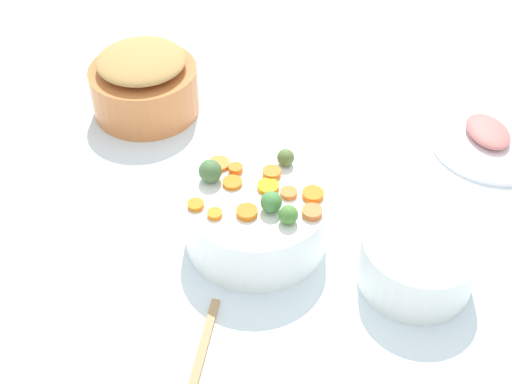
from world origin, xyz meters
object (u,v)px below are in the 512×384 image
metal_pot (145,90)px  casserole_dish (417,261)px  ham_plate (492,144)px  serving_bowl_carrots (256,218)px

metal_pot → casserole_dish: (0.65, 0.28, -0.01)m
metal_pot → ham_plate: metal_pot is taller
casserole_dish → ham_plate: 0.43m
serving_bowl_carrots → ham_plate: size_ratio=0.99×
serving_bowl_carrots → ham_plate: 0.56m
ham_plate → metal_pot: bearing=-123.1°
casserole_dish → serving_bowl_carrots: bearing=-132.6°
serving_bowl_carrots → metal_pot: 0.46m
metal_pot → ham_plate: size_ratio=0.91×
serving_bowl_carrots → casserole_dish: (0.19, 0.21, -0.01)m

